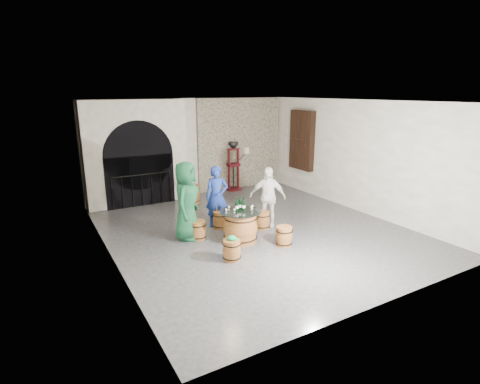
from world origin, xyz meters
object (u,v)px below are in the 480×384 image
barrel_stool_near_right (284,236)px  wine_bottle_right (240,205)px  person_green (186,201)px  wine_bottle_left (237,206)px  wine_bottle_center (244,205)px  barrel_stool_near_left (232,250)px  barrel_table (240,226)px  corking_press (234,163)px  person_white (268,197)px  barrel_stool_right (263,220)px  side_barrel (193,194)px  barrel_stool_left (198,230)px  barrel_stool_far (220,220)px  person_blue (217,197)px

barrel_stool_near_right → wine_bottle_right: bearing=132.8°
person_green → wine_bottle_left: 1.21m
wine_bottle_center → barrel_stool_near_left: bearing=-133.6°
barrel_table → corking_press: corking_press is taller
barrel_table → wine_bottle_left: 0.52m
person_white → corking_press: corking_press is taller
barrel_stool_near_right → barrel_stool_near_left: 1.41m
barrel_stool_near_left → wine_bottle_right: size_ratio=1.38×
barrel_table → barrel_stool_right: size_ratio=2.16×
barrel_stool_near_right → person_green: 2.42m
wine_bottle_left → barrel_stool_near_right: bearing=-41.7°
barrel_stool_near_right → side_barrel: side_barrel is taller
barrel_stool_near_right → wine_bottle_left: size_ratio=1.38×
person_white → corking_press: 3.74m
person_white → wine_bottle_center: 1.22m
person_white → barrel_stool_right: bearing=-114.3°
corking_press → barrel_table: bearing=-115.2°
barrel_stool_near_right → side_barrel: size_ratio=0.76×
barrel_stool_near_right → barrel_stool_left: bearing=139.5°
barrel_stool_far → barrel_stool_right: (0.93, -0.57, 0.00)m
barrel_stool_near_left → barrel_stool_right: bearing=38.3°
person_green → barrel_stool_near_right: bearing=-91.1°
barrel_stool_near_right → corking_press: 5.13m
person_blue → wine_bottle_right: 1.13m
barrel_stool_near_left → person_green: person_green is taller
barrel_table → barrel_stool_near_right: (0.75, -0.71, -0.15)m
wine_bottle_left → side_barrel: (0.31, 3.38, -0.59)m
person_blue → corking_press: 3.67m
corking_press → person_blue: bearing=-123.9°
person_blue → barrel_stool_far: bearing=-67.1°
barrel_stool_left → barrel_stool_near_left: (0.15, -1.41, 0.00)m
barrel_stool_left → barrel_stool_near_right: size_ratio=1.00×
person_green → corking_press: bearing=-3.5°
barrel_stool_left → person_green: person_green is taller
barrel_stool_left → person_blue: size_ratio=0.28×
person_white → side_barrel: size_ratio=2.65×
barrel_table → corking_press: bearing=63.2°
person_green → side_barrel: 2.98m
person_blue → corking_press: bearing=76.5°
barrel_stool_right → person_white: (0.22, 0.11, 0.56)m
person_blue → wine_bottle_right: size_ratio=4.91×
barrel_stool_right → person_blue: (-0.94, 0.73, 0.58)m
barrel_stool_left → wine_bottle_right: bearing=-33.5°
barrel_stool_right → person_green: 2.09m
person_green → wine_bottle_center: size_ratio=5.78×
wine_bottle_left → corking_press: corking_press is taller
barrel_table → barrel_stool_far: bearing=90.9°
corking_press → person_green: bearing=-131.1°
barrel_stool_left → person_green: bearing=142.4°
wine_bottle_center → corking_press: bearing=64.1°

